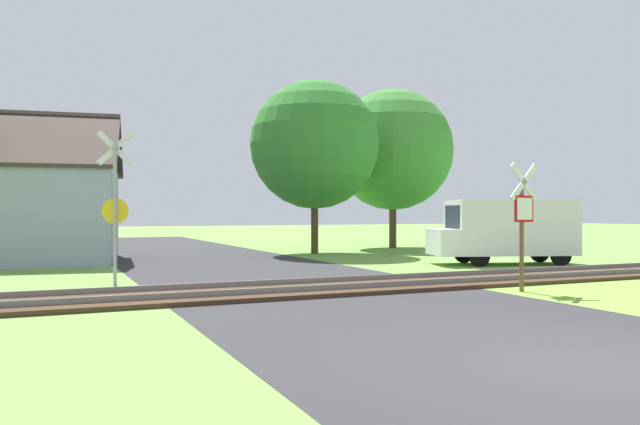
% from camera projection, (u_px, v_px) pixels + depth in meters
% --- Properties ---
extents(ground_plane, '(160.00, 160.00, 0.00)m').
position_uv_depth(ground_plane, '(595.00, 369.00, 7.12)').
color(ground_plane, '#6B9942').
extents(road_asphalt, '(7.25, 80.00, 0.01)m').
position_uv_depth(road_asphalt, '(483.00, 337.00, 8.95)').
color(road_asphalt, '#2D2D30').
rests_on(road_asphalt, ground).
extents(rail_track, '(60.00, 2.60, 0.22)m').
position_uv_depth(rail_track, '(318.00, 288.00, 14.34)').
color(rail_track, '#422D1E').
rests_on(rail_track, ground).
extents(stop_sign_near, '(0.87, 0.19, 2.93)m').
position_uv_depth(stop_sign_near, '(523.00, 217.00, 14.10)').
color(stop_sign_near, brown).
rests_on(stop_sign_near, ground).
extents(crossing_sign_far, '(0.87, 0.17, 3.83)m').
position_uv_depth(crossing_sign_far, '(115.00, 200.00, 15.42)').
color(crossing_sign_far, '#9E9EA5').
rests_on(crossing_sign_far, ground).
extents(house, '(9.11, 7.47, 5.51)m').
position_uv_depth(house, '(0.00, 211.00, 22.42)').
color(house, '#99A3B7').
rests_on(house, ground).
extents(tree_right, '(5.66, 5.66, 7.62)m').
position_uv_depth(tree_right, '(315.00, 145.00, 27.36)').
color(tree_right, '#513823').
rests_on(tree_right, ground).
extents(tree_far, '(6.14, 6.14, 8.08)m').
position_uv_depth(tree_far, '(393.00, 150.00, 31.74)').
color(tree_far, '#513823').
rests_on(tree_far, ground).
extents(mail_truck, '(5.23, 3.24, 2.24)m').
position_uv_depth(mail_truck, '(506.00, 229.00, 21.67)').
color(mail_truck, white).
rests_on(mail_truck, ground).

